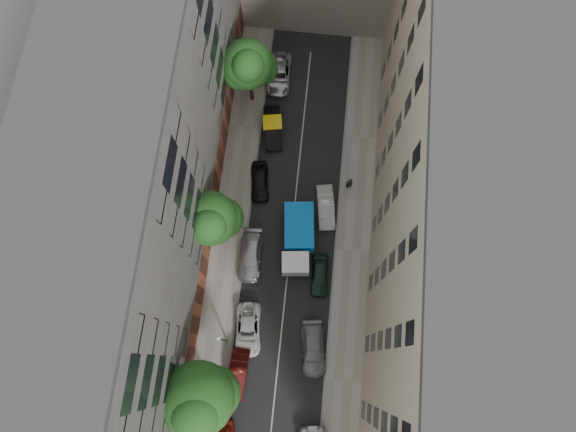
# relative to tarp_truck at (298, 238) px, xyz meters

# --- Properties ---
(ground) EXTENTS (120.00, 120.00, 0.00)m
(ground) POSITION_rel_tarp_truck_xyz_m (-0.60, -0.25, -1.56)
(ground) COLOR #4C4C49
(ground) RESTS_ON ground
(road_surface) EXTENTS (8.00, 44.00, 0.02)m
(road_surface) POSITION_rel_tarp_truck_xyz_m (-0.60, -0.25, -1.55)
(road_surface) COLOR black
(road_surface) RESTS_ON ground
(sidewalk_left) EXTENTS (3.00, 44.00, 0.15)m
(sidewalk_left) POSITION_rel_tarp_truck_xyz_m (-6.10, -0.25, -1.48)
(sidewalk_left) COLOR gray
(sidewalk_left) RESTS_ON ground
(sidewalk_right) EXTENTS (3.00, 44.00, 0.15)m
(sidewalk_right) POSITION_rel_tarp_truck_xyz_m (4.90, -0.25, -1.48)
(sidewalk_right) COLOR gray
(sidewalk_right) RESTS_ON ground
(building_left) EXTENTS (8.00, 44.00, 20.00)m
(building_left) POSITION_rel_tarp_truck_xyz_m (-11.60, -0.25, 8.44)
(building_left) COLOR #4C4947
(building_left) RESTS_ON ground
(building_right) EXTENTS (8.00, 44.00, 20.00)m
(building_right) POSITION_rel_tarp_truck_xyz_m (10.40, -0.25, 8.44)
(building_right) COLOR #BBAC92
(building_right) RESTS_ON ground
(tarp_truck) EXTENTS (3.01, 6.34, 2.83)m
(tarp_truck) POSITION_rel_tarp_truck_xyz_m (0.00, 0.00, 0.00)
(tarp_truck) COLOR black
(tarp_truck) RESTS_ON ground
(car_left_1) EXTENTS (1.68, 4.24, 1.37)m
(car_left_1) POSITION_rel_tarp_truck_xyz_m (-3.79, -11.65, -0.87)
(car_left_1) COLOR #4C110F
(car_left_1) RESTS_ON ground
(car_left_2) EXTENTS (2.55, 4.76, 1.27)m
(car_left_2) POSITION_rel_tarp_truck_xyz_m (-3.40, -8.05, -0.92)
(car_left_2) COLOR silver
(car_left_2) RESTS_ON ground
(car_left_3) EXTENTS (2.01, 4.78, 1.38)m
(car_left_3) POSITION_rel_tarp_truck_xyz_m (-3.97, -1.77, -0.87)
(car_left_3) COLOR #B3B3B8
(car_left_3) RESTS_ON ground
(car_left_4) EXTENTS (2.11, 4.15, 1.35)m
(car_left_4) POSITION_rel_tarp_truck_xyz_m (-3.99, 5.15, -0.88)
(car_left_4) COLOR black
(car_left_4) RESTS_ON ground
(car_left_5) EXTENTS (2.28, 4.66, 1.47)m
(car_left_5) POSITION_rel_tarp_truck_xyz_m (-3.40, 10.58, -0.82)
(car_left_5) COLOR black
(car_left_5) RESTS_ON ground
(car_left_6) EXTENTS (2.27, 4.85, 1.34)m
(car_left_6) POSITION_rel_tarp_truck_xyz_m (-3.40, 16.35, -0.89)
(car_left_6) COLOR #B1B0B5
(car_left_6) RESTS_ON ground
(car_right_1) EXTENTS (2.57, 4.89, 1.35)m
(car_right_1) POSITION_rel_tarp_truck_xyz_m (2.20, -9.05, -0.88)
(car_right_1) COLOR slate
(car_right_1) RESTS_ON ground
(car_right_2) EXTENTS (1.69, 3.86, 1.29)m
(car_right_2) POSITION_rel_tarp_truck_xyz_m (2.20, -2.85, -0.91)
(car_right_2) COLOR black
(car_right_2) RESTS_ON ground
(car_right_3) EXTENTS (2.09, 4.32, 1.36)m
(car_right_3) POSITION_rel_tarp_truck_xyz_m (2.20, 3.35, -0.88)
(car_right_3) COLOR silver
(car_right_3) RESTS_ON ground
(tree_near) EXTENTS (5.52, 5.28, 9.48)m
(tree_near) POSITION_rel_tarp_truck_xyz_m (-5.71, -13.53, 4.99)
(tree_near) COLOR #382619
(tree_near) RESTS_ON sidewalk_left
(tree_mid) EXTENTS (4.80, 4.44, 8.35)m
(tree_mid) POSITION_rel_tarp_truck_xyz_m (-6.90, -0.29, 4.28)
(tree_mid) COLOR #382619
(tree_mid) RESTS_ON sidewalk_left
(tree_far) EXTENTS (4.79, 4.43, 8.38)m
(tree_far) POSITION_rel_tarp_truck_xyz_m (-5.65, 13.64, 4.32)
(tree_far) COLOR #382619
(tree_far) RESTS_ON sidewalk_left
(lamp_post) EXTENTS (0.36, 0.36, 5.94)m
(lamp_post) POSITION_rel_tarp_truck_xyz_m (-5.06, -9.17, 2.29)
(lamp_post) COLOR #175333
(lamp_post) RESTS_ON sidewalk_left
(pedestrian) EXTENTS (0.81, 0.68, 1.89)m
(pedestrian) POSITION_rel_tarp_truck_xyz_m (4.11, 5.66, -0.46)
(pedestrian) COLOR black
(pedestrian) RESTS_ON sidewalk_right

